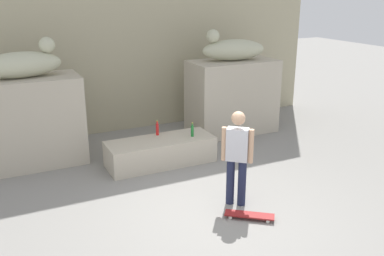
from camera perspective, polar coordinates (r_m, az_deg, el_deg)
ground_plane at (r=7.20m, az=2.96°, el=-11.40°), size 40.00×40.00×0.00m
facade_wall at (r=11.12m, az=-10.32°, el=15.88°), size 11.14×0.60×6.30m
pedestal_left at (r=9.41m, az=-21.19°, el=0.76°), size 2.19×1.14×1.86m
pedestal_right at (r=10.89m, az=5.42°, el=4.20°), size 2.19×1.14×1.86m
statue_reclining_left at (r=9.16m, az=-21.84°, el=8.05°), size 1.66×0.76×0.78m
statue_reclining_right at (r=10.65m, az=5.43°, el=10.53°), size 1.67×0.81×0.78m
ledge_block at (r=9.01m, az=-4.23°, el=-3.18°), size 2.27×0.85×0.54m
skater at (r=7.13m, az=6.08°, el=-3.55°), size 0.43×0.39×1.67m
skateboard at (r=7.08m, az=7.73°, el=-11.52°), size 0.76×0.65×0.08m
bottle_green at (r=9.04m, az=0.04°, el=-0.36°), size 0.06×0.06×0.31m
bottle_red at (r=9.15m, az=-4.68°, el=-0.14°), size 0.06×0.06×0.33m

